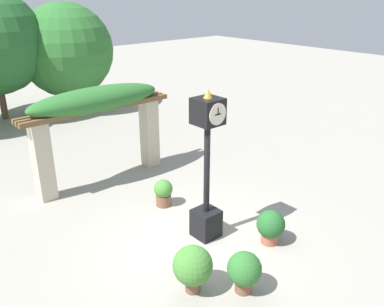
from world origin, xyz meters
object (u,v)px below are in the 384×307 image
(potted_plant_near_left, at_px, (193,266))
(potted_plant_near_right, at_px, (244,270))
(pedestal_clock, at_px, (207,172))
(potted_plant_far_left, at_px, (271,226))
(potted_plant_far_right, at_px, (163,192))

(potted_plant_near_left, height_order, potted_plant_near_right, potted_plant_near_left)
(pedestal_clock, distance_m, potted_plant_far_left, 1.90)
(potted_plant_near_left, bearing_deg, pedestal_clock, 39.39)
(pedestal_clock, relative_size, potted_plant_far_right, 4.76)
(potted_plant_near_left, distance_m, potted_plant_far_left, 2.37)
(pedestal_clock, height_order, potted_plant_far_right, pedestal_clock)
(potted_plant_near_left, relative_size, potted_plant_near_right, 1.14)
(potted_plant_far_left, height_order, potted_plant_far_right, potted_plant_far_left)
(pedestal_clock, relative_size, potted_plant_far_left, 4.37)
(potted_plant_near_right, distance_m, potted_plant_far_right, 3.74)
(potted_plant_far_left, bearing_deg, potted_plant_near_right, -157.21)
(potted_plant_near_right, height_order, potted_plant_far_left, potted_plant_near_right)
(pedestal_clock, distance_m, potted_plant_far_right, 2.19)
(potted_plant_near_right, bearing_deg, potted_plant_near_left, 138.24)
(potted_plant_near_left, distance_m, potted_plant_far_right, 3.39)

